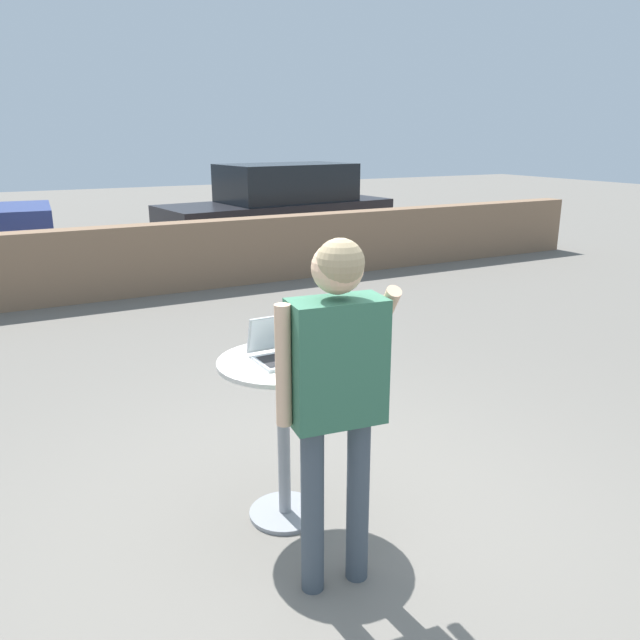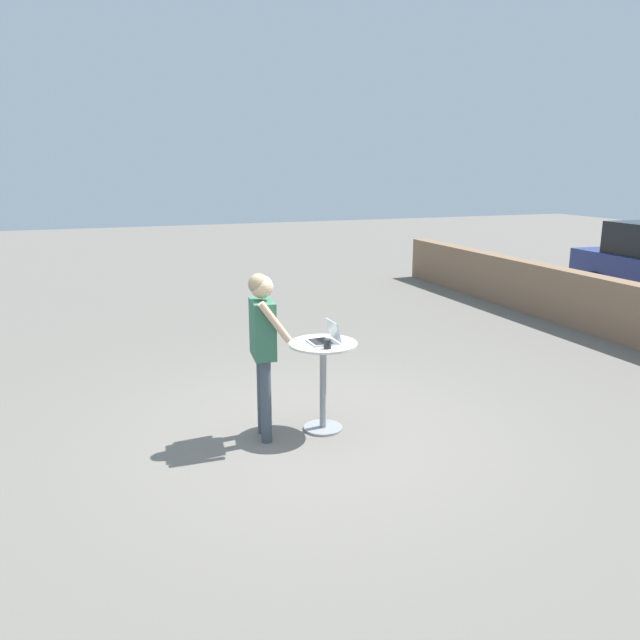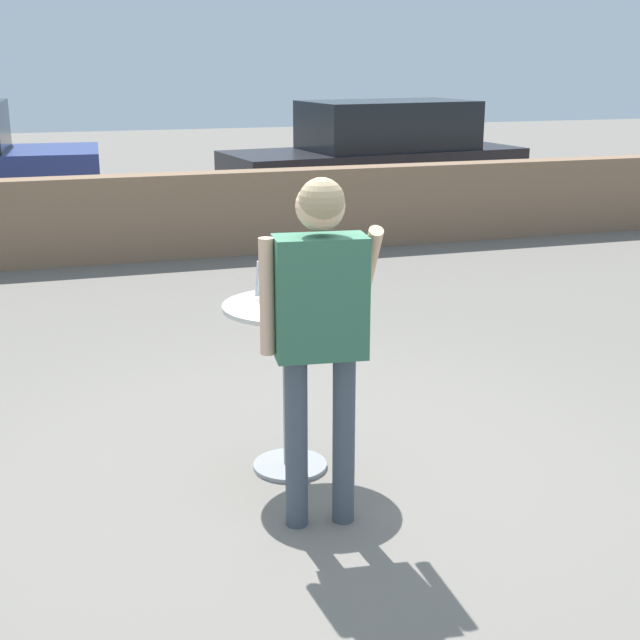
# 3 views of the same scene
# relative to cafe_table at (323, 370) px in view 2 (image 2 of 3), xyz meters

# --- Properties ---
(ground_plane) EXTENTS (50.00, 50.00, 0.00)m
(ground_plane) POSITION_rel_cafe_table_xyz_m (0.09, -0.23, -0.66)
(ground_plane) COLOR slate
(cafe_table) EXTENTS (0.71, 0.71, 0.96)m
(cafe_table) POSITION_rel_cafe_table_xyz_m (0.00, 0.00, 0.00)
(cafe_table) COLOR gray
(cafe_table) RESTS_ON ground_plane
(laptop) EXTENTS (0.30, 0.31, 0.23)m
(laptop) POSITION_rel_cafe_table_xyz_m (-0.00, 0.02, 0.35)
(laptop) COLOR #B7BABF
(laptop) RESTS_ON cafe_table
(coffee_mug) EXTENTS (0.11, 0.07, 0.09)m
(coffee_mug) POSITION_rel_cafe_table_xyz_m (0.21, -0.03, 0.34)
(coffee_mug) COLOR #232328
(coffee_mug) RESTS_ON cafe_table
(standing_person) EXTENTS (0.59, 0.35, 1.71)m
(standing_person) POSITION_rel_cafe_table_xyz_m (-0.02, -0.64, 0.44)
(standing_person) COLOR #424C56
(standing_person) RESTS_ON ground_plane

